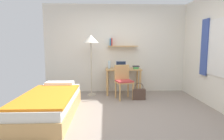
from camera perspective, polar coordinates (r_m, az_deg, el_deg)
ground_plane at (r=3.87m, az=4.11°, el=-13.53°), size 5.28×5.28×0.00m
wall_back at (r=5.64m, az=1.98°, el=6.54°), size 4.40×0.27×2.60m
bed at (r=3.92m, az=-18.36°, el=-9.97°), size 0.93×2.06×0.54m
desk at (r=5.38m, az=3.43°, el=-1.07°), size 1.01×0.56×0.74m
desk_chair at (r=4.90m, az=3.52°, el=-3.05°), size 0.52×0.49×0.89m
standing_lamp at (r=5.18m, az=-6.49°, el=8.59°), size 0.42×0.42×1.69m
laptop at (r=5.42m, az=2.81°, el=1.10°), size 0.31×0.23×0.22m
water_bottle at (r=5.40m, az=-0.83°, el=1.69°), size 0.07×0.07×0.22m
book_stack at (r=5.34m, az=7.33°, el=0.85°), size 0.17×0.23×0.09m
handbag at (r=4.90m, az=8.23°, el=-7.24°), size 0.33×0.12×0.44m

